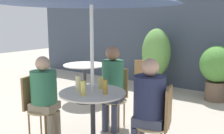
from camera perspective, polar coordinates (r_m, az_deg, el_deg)
The scene contains 16 objects.
storefront_wall at distance 6.27m, azimuth 17.82°, elevation 8.64°, with size 10.00×0.06×3.00m.
cafe_table_near at distance 3.24m, azimuth -4.21°, elevation -8.34°, with size 0.81×0.81×0.76m.
cafe_table_far at distance 5.20m, azimuth -5.97°, elevation -1.24°, with size 0.83×0.83×0.76m.
bistro_chair_0 at distance 3.03m, azimuth 10.54°, elevation -10.99°, with size 0.42×0.41×0.89m.
bistro_chair_1 at distance 4.00m, azimuth 0.81°, elevation -5.57°, with size 0.41×0.42×0.89m.
bistro_chair_2 at distance 3.67m, azimuth -16.18°, elevation -7.42°, with size 0.42×0.41×0.89m.
bistro_chair_3 at distance 4.85m, azimuth 6.97°, elevation -2.83°, with size 0.44×0.45×0.89m.
seated_person_0 at distance 3.00m, azimuth 7.85°, elevation -7.53°, with size 0.41×0.38×1.20m.
seated_person_1 at distance 3.81m, azimuth 0.08°, elevation -3.07°, with size 0.34×0.36×1.25m.
seated_person_2 at distance 3.55m, azimuth -14.39°, elevation -5.32°, with size 0.39×0.36×1.16m.
beer_glass_0 at distance 3.22m, azimuth -7.32°, elevation -3.58°, with size 0.07×0.07×0.19m.
beer_glass_1 at distance 3.04m, azimuth -6.28°, elevation -4.61°, with size 0.06×0.06×0.17m.
beer_glass_2 at distance 3.08m, azimuth -1.51°, elevation -4.35°, with size 0.06×0.06×0.17m.
beer_glass_3 at distance 3.32m, azimuth -2.45°, elevation -3.47°, with size 0.06×0.06×0.15m.
potted_plant_0 at distance 6.10m, azimuth 9.57°, elevation 2.12°, with size 0.66×0.66×1.43m.
potted_plant_1 at distance 5.64m, azimuth 21.88°, elevation -0.31°, with size 0.69×0.69×1.12m.
Camera 1 is at (1.99, -2.43, 1.61)m, focal length 42.00 mm.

